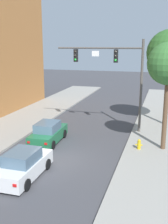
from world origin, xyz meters
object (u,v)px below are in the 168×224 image
object	(u,v)px
car_following_white	(24,165)
traffic_signal_mast	(116,68)
fire_hydrant	(139,144)
car_lead_green	(48,133)

from	to	relation	value
car_following_white	traffic_signal_mast	bearing A→B (deg)	71.32
fire_hydrant	car_lead_green	bearing A→B (deg)	-178.64
fire_hydrant	traffic_signal_mast	bearing A→B (deg)	120.92
traffic_signal_mast	car_lead_green	size ratio (longest dim) A/B	1.75
traffic_signal_mast	car_lead_green	distance (m)	7.62
traffic_signal_mast	car_following_white	bearing A→B (deg)	-108.68
fire_hydrant	car_following_white	bearing A→B (deg)	-134.80
car_lead_green	car_following_white	xyz separation A→B (m)	(0.99, -5.65, 0.00)
car_lead_green	car_following_white	distance (m)	5.73
traffic_signal_mast	fire_hydrant	bearing A→B (deg)	-59.08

